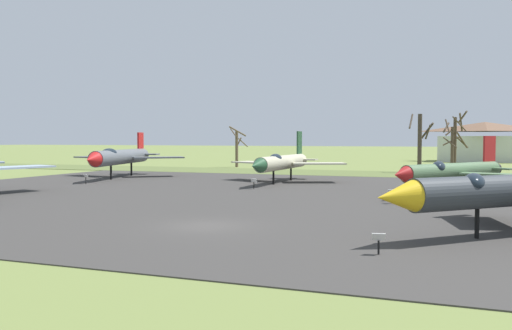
{
  "coord_description": "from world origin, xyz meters",
  "views": [
    {
      "loc": [
        12.44,
        -25.54,
        4.57
      ],
      "look_at": [
        -2.41,
        13.62,
        2.55
      ],
      "focal_mm": 38.5,
      "sensor_mm": 36.0,
      "label": 1
    }
  ],
  "objects_px": {
    "info_placard_rear_right": "(392,195)",
    "info_placard_front_right": "(379,241)",
    "jet_fighter_rear_left": "(120,157)",
    "jet_fighter_rear_right": "(452,171)",
    "jet_fighter_rear_center": "(281,162)",
    "visitor_building": "(485,142)",
    "info_placard_rear_center": "(254,183)",
    "info_placard_rear_left": "(86,178)"
  },
  "relations": [
    {
      "from": "info_placard_front_right",
      "to": "info_placard_rear_left",
      "type": "xyz_separation_m",
      "value": [
        -32.15,
        23.42,
        0.06
      ]
    },
    {
      "from": "jet_fighter_rear_left",
      "to": "jet_fighter_rear_center",
      "type": "bearing_deg",
      "value": -0.16
    },
    {
      "from": "jet_fighter_rear_center",
      "to": "visitor_building",
      "type": "distance_m",
      "value": 67.73
    },
    {
      "from": "info_placard_rear_center",
      "to": "jet_fighter_rear_right",
      "type": "bearing_deg",
      "value": 2.32
    },
    {
      "from": "visitor_building",
      "to": "jet_fighter_rear_left",
      "type": "bearing_deg",
      "value": -122.51
    },
    {
      "from": "jet_fighter_rear_left",
      "to": "info_placard_rear_right",
      "type": "xyz_separation_m",
      "value": [
        32.43,
        -14.58,
        -1.82
      ]
    },
    {
      "from": "jet_fighter_rear_center",
      "to": "visitor_building",
      "type": "height_order",
      "value": "visitor_building"
    },
    {
      "from": "jet_fighter_rear_left",
      "to": "info_placard_rear_right",
      "type": "bearing_deg",
      "value": -24.21
    },
    {
      "from": "jet_fighter_rear_center",
      "to": "jet_fighter_rear_left",
      "type": "bearing_deg",
      "value": 179.84
    },
    {
      "from": "jet_fighter_rear_left",
      "to": "info_placard_rear_right",
      "type": "relative_size",
      "value": 16.65
    },
    {
      "from": "jet_fighter_rear_left",
      "to": "jet_fighter_rear_right",
      "type": "xyz_separation_m",
      "value": [
        36.15,
        -7.03,
        -0.49
      ]
    },
    {
      "from": "jet_fighter_rear_right",
      "to": "visitor_building",
      "type": "relative_size",
      "value": 0.68
    },
    {
      "from": "jet_fighter_rear_center",
      "to": "visitor_building",
      "type": "xyz_separation_m",
      "value": [
        21.35,
        64.26,
        1.64
      ]
    },
    {
      "from": "info_placard_rear_center",
      "to": "jet_fighter_rear_right",
      "type": "relative_size",
      "value": 0.08
    },
    {
      "from": "info_placard_rear_center",
      "to": "visitor_building",
      "type": "bearing_deg",
      "value": 73.4
    },
    {
      "from": "visitor_building",
      "to": "jet_fighter_rear_right",
      "type": "bearing_deg",
      "value": -93.83
    },
    {
      "from": "jet_fighter_rear_right",
      "to": "info_placard_rear_center",
      "type": "bearing_deg",
      "value": -177.68
    },
    {
      "from": "info_placard_rear_left",
      "to": "jet_fighter_rear_center",
      "type": "bearing_deg",
      "value": 25.57
    },
    {
      "from": "info_placard_front_right",
      "to": "jet_fighter_rear_left",
      "type": "bearing_deg",
      "value": 136.76
    },
    {
      "from": "info_placard_rear_left",
      "to": "jet_fighter_rear_right",
      "type": "xyz_separation_m",
      "value": [
        34.32,
        1.51,
        1.37
      ]
    },
    {
      "from": "info_placard_rear_right",
      "to": "info_placard_front_right",
      "type": "bearing_deg",
      "value": -84.89
    },
    {
      "from": "jet_fighter_rear_center",
      "to": "info_placard_rear_center",
      "type": "height_order",
      "value": "jet_fighter_rear_center"
    },
    {
      "from": "jet_fighter_rear_right",
      "to": "visitor_building",
      "type": "xyz_separation_m",
      "value": [
        4.76,
        71.23,
        1.8
      ]
    },
    {
      "from": "info_placard_rear_center",
      "to": "jet_fighter_rear_left",
      "type": "relative_size",
      "value": 0.06
    },
    {
      "from": "info_placard_rear_left",
      "to": "visitor_building",
      "type": "distance_m",
      "value": 82.64
    },
    {
      "from": "jet_fighter_rear_center",
      "to": "info_placard_rear_center",
      "type": "bearing_deg",
      "value": -90.67
    },
    {
      "from": "jet_fighter_rear_center",
      "to": "info_placard_rear_left",
      "type": "bearing_deg",
      "value": -154.43
    },
    {
      "from": "info_placard_rear_left",
      "to": "jet_fighter_rear_right",
      "type": "distance_m",
      "value": 34.38
    },
    {
      "from": "jet_fighter_rear_right",
      "to": "info_placard_rear_right",
      "type": "distance_m",
      "value": 8.52
    },
    {
      "from": "info_placard_front_right",
      "to": "info_placard_rear_right",
      "type": "bearing_deg",
      "value": 95.11
    },
    {
      "from": "visitor_building",
      "to": "info_placard_rear_right",
      "type": "bearing_deg",
      "value": -96.15
    },
    {
      "from": "jet_fighter_rear_center",
      "to": "jet_fighter_rear_left",
      "type": "xyz_separation_m",
      "value": [
        -19.56,
        0.05,
        0.33
      ]
    },
    {
      "from": "info_placard_rear_center",
      "to": "info_placard_rear_right",
      "type": "relative_size",
      "value": 0.95
    },
    {
      "from": "jet_fighter_rear_left",
      "to": "visitor_building",
      "type": "distance_m",
      "value": 76.14
    },
    {
      "from": "jet_fighter_rear_center",
      "to": "info_placard_front_right",
      "type": "bearing_deg",
      "value": -65.67
    },
    {
      "from": "jet_fighter_rear_left",
      "to": "info_placard_rear_right",
      "type": "distance_m",
      "value": 35.6
    },
    {
      "from": "info_placard_front_right",
      "to": "jet_fighter_rear_right",
      "type": "bearing_deg",
      "value": 85.04
    },
    {
      "from": "info_placard_rear_left",
      "to": "jet_fighter_rear_right",
      "type": "bearing_deg",
      "value": 2.51
    },
    {
      "from": "jet_fighter_rear_right",
      "to": "visitor_building",
      "type": "distance_m",
      "value": 71.42
    },
    {
      "from": "info_placard_rear_center",
      "to": "info_placard_rear_right",
      "type": "xyz_separation_m",
      "value": [
        12.96,
        -6.87,
        0.06
      ]
    },
    {
      "from": "info_placard_rear_right",
      "to": "info_placard_rear_left",
      "type": "bearing_deg",
      "value": 168.84
    },
    {
      "from": "info_placard_rear_left",
      "to": "visitor_building",
      "type": "relative_size",
      "value": 0.06
    }
  ]
}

